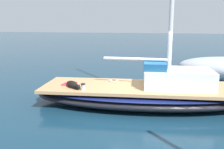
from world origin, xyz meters
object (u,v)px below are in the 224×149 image
at_px(deck_winch, 83,87).
at_px(coiled_rope, 114,81).
at_px(deck_towel, 69,84).
at_px(sailboat_main, 141,95).
at_px(dog_black, 73,85).

distance_m(deck_winch, coiled_rope, 1.53).
height_order(coiled_rope, deck_towel, coiled_rope).
distance_m(sailboat_main, deck_winch, 2.00).
height_order(deck_winch, deck_towel, deck_winch).
bearing_deg(coiled_rope, sailboat_main, 66.37).
relative_size(sailboat_main, coiled_rope, 23.02).
distance_m(coiled_rope, deck_towel, 1.60).
bearing_deg(deck_winch, deck_towel, -130.28).
height_order(sailboat_main, dog_black, dog_black).
bearing_deg(dog_black, deck_winch, 66.45).
bearing_deg(dog_black, sailboat_main, 108.52).
distance_m(sailboat_main, dog_black, 2.31).
xyz_separation_m(deck_winch, coiled_rope, (-1.36, 0.69, -0.08)).
height_order(deck_winch, coiled_rope, deck_winch).
distance_m(sailboat_main, deck_towel, 2.51).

